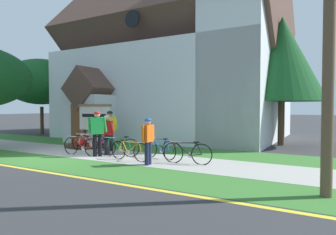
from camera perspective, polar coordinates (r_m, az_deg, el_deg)
ground at (r=15.24m, az=-10.52°, el=-5.34°), size 140.00×140.00×0.00m
sidewalk_slab at (r=13.35m, az=-16.19°, el=-6.40°), size 32.00×2.49×0.01m
grass_verge at (r=11.92m, az=-23.94°, el=-7.51°), size 32.00×1.97×0.01m
church_lawn at (r=15.17m, az=-9.47°, el=-5.35°), size 24.00×2.46×0.01m
curb_paint_stripe at (r=11.29m, az=-28.62°, el=-8.12°), size 28.00×0.16×0.01m
church_building at (r=19.92m, az=2.08°, el=10.92°), size 13.82×11.57×13.84m
church_sign at (r=15.34m, az=-13.90°, el=-0.20°), size 2.01×0.25×2.09m
flower_bed at (r=15.15m, az=-14.91°, el=-5.09°), size 2.22×2.22×0.34m
bicycle_white at (r=10.24m, az=3.75°, el=-6.78°), size 1.75×0.27×0.80m
bicycle_red at (r=11.94m, az=-9.36°, el=-5.55°), size 1.65×0.52×0.82m
bicycle_black at (r=11.34m, az=-1.59°, el=-5.96°), size 1.66×0.48×0.80m
bicycle_orange at (r=12.48m, az=-16.31°, el=-5.27°), size 1.79×0.17×0.83m
bicycle_yellow at (r=10.97m, az=-7.43°, el=-6.29°), size 1.78×0.16×0.76m
bicycle_blue at (r=13.75m, az=-14.88°, el=-4.65°), size 1.63×0.51×0.78m
cyclist_in_green_jersey at (r=12.34m, az=-11.61°, el=-2.70°), size 0.64×0.27×1.61m
cyclist_in_orange_jersey at (r=9.96m, az=-3.86°, el=-3.95°), size 0.26×0.65×1.57m
cyclist_in_yellow_jersey at (r=11.92m, az=-13.43°, el=-2.25°), size 0.55×0.57×1.79m
cyclist_in_blue_jersey at (r=13.23m, az=-11.11°, el=-1.85°), size 0.33×0.75×1.78m
roadside_conifer at (r=16.28m, az=21.03°, el=10.38°), size 4.24×4.24×6.49m
yard_deciduous_tree at (r=23.29m, az=-23.13°, el=6.29°), size 5.12×5.12×5.36m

